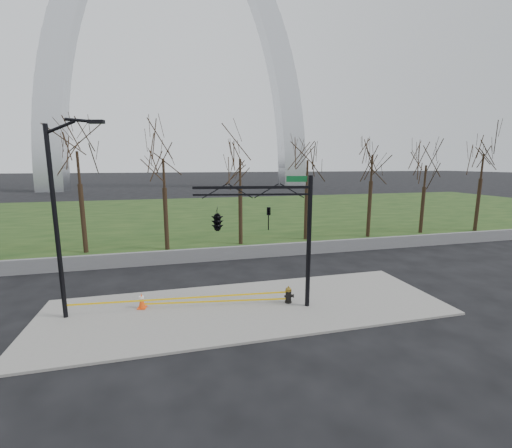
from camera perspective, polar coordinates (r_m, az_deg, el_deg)
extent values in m
plane|color=black|center=(15.71, -1.35, -14.16)|extent=(500.00, 500.00, 0.00)
cube|color=gray|center=(15.69, -1.35, -13.99)|extent=(18.00, 6.00, 0.10)
cube|color=black|center=(44.53, -10.11, 1.74)|extent=(120.00, 40.00, 0.06)
cube|color=#59595B|center=(22.98, -5.88, -5.05)|extent=(60.00, 0.30, 0.90)
cylinder|color=black|center=(16.12, 5.51, -13.06)|extent=(0.32, 0.32, 0.06)
cylinder|color=black|center=(16.02, 5.53, -12.21)|extent=(0.25, 0.25, 0.57)
cylinder|color=black|center=(16.00, 6.26, -12.06)|extent=(0.23, 0.21, 0.15)
cylinder|color=black|center=(16.01, 5.01, -12.14)|extent=(0.12, 0.12, 0.10)
cylinder|color=olive|center=(15.90, 5.55, -11.20)|extent=(0.29, 0.29, 0.06)
ellipsoid|color=olive|center=(15.88, 5.55, -11.01)|extent=(0.27, 0.27, 0.20)
cylinder|color=olive|center=(15.84, 5.56, -10.62)|extent=(0.06, 0.06, 0.08)
cube|color=#F5480C|center=(16.31, -18.82, -13.33)|extent=(0.45, 0.45, 0.04)
cone|color=#F5480C|center=(16.17, -18.89, -12.15)|extent=(0.29, 0.29, 0.68)
cylinder|color=white|center=(16.12, -18.92, -11.75)|extent=(0.22, 0.22, 0.10)
cylinder|color=black|center=(15.69, -30.88, -0.36)|extent=(0.18, 0.18, 8.00)
cylinder|color=black|center=(15.25, -30.47, 13.99)|extent=(1.24, 0.49, 0.56)
cylinder|color=black|center=(14.84, -27.71, 15.34)|extent=(1.19, 0.47, 0.22)
cube|color=black|center=(14.55, -25.58, 15.43)|extent=(0.64, 0.39, 0.14)
cylinder|color=black|center=(14.99, 8.98, -3.35)|extent=(0.20, 0.20, 6.00)
cube|color=black|center=(14.23, -0.64, 6.25)|extent=(4.95, 0.98, 0.12)
cube|color=black|center=(14.25, -0.63, 5.05)|extent=(4.94, 0.94, 0.08)
cube|color=#0C5926|center=(14.46, 6.96, 7.63)|extent=(0.89, 0.19, 0.25)
imported|color=black|center=(14.45, 2.15, 0.92)|extent=(0.20, 0.23, 1.00)
imported|color=black|center=(14.37, -6.60, 0.80)|extent=(0.95, 2.54, 1.00)
cube|color=yellow|center=(15.51, -12.46, -12.24)|extent=(9.63, 0.93, 0.08)
cube|color=yellow|center=(15.80, -6.73, -12.93)|extent=(6.57, 1.05, 0.08)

